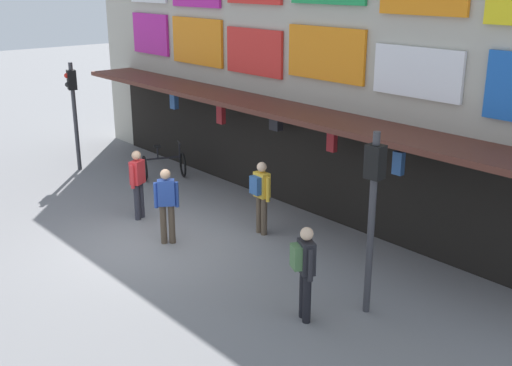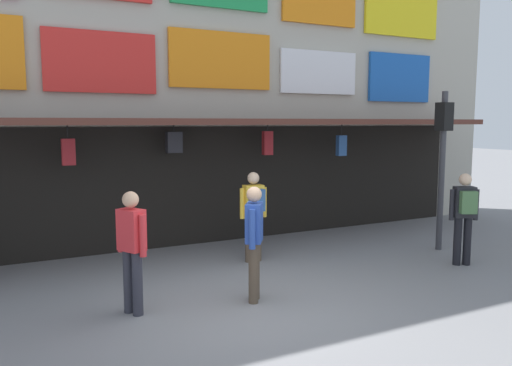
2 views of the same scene
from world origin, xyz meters
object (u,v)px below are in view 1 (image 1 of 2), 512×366
at_px(traffic_light_far, 373,195).
at_px(pedestrian_in_white, 261,193).
at_px(bicycle_parked, 164,165).
at_px(pedestrian_in_red, 138,181).
at_px(pedestrian_in_black, 167,202).
at_px(pedestrian_in_purple, 305,267).
at_px(traffic_light_near, 73,99).

relative_size(traffic_light_far, pedestrian_in_white, 1.90).
distance_m(bicycle_parked, pedestrian_in_red, 3.18).
distance_m(pedestrian_in_black, pedestrian_in_red, 1.71).
bearing_deg(pedestrian_in_black, traffic_light_far, 12.00).
relative_size(traffic_light_far, bicycle_parked, 2.38).
height_order(traffic_light_far, pedestrian_in_purple, traffic_light_far).
distance_m(bicycle_parked, pedestrian_in_black, 4.69).
distance_m(traffic_light_far, pedestrian_in_red, 6.55).
relative_size(traffic_light_near, pedestrian_in_black, 1.90).
height_order(pedestrian_in_black, pedestrian_in_red, same).
distance_m(traffic_light_near, pedestrian_in_red, 4.90).
height_order(pedestrian_in_black, pedestrian_in_purple, same).
distance_m(pedestrian_in_white, pedestrian_in_red, 3.05).
relative_size(traffic_light_near, pedestrian_in_red, 1.90).
relative_size(pedestrian_in_purple, pedestrian_in_red, 1.00).
height_order(bicycle_parked, pedestrian_in_purple, pedestrian_in_purple).
xyz_separation_m(traffic_light_far, pedestrian_in_red, (-6.40, -0.71, -1.19)).
relative_size(traffic_light_near, bicycle_parked, 2.38).
bearing_deg(pedestrian_in_red, bicycle_parked, 136.46).
height_order(traffic_light_near, bicycle_parked, traffic_light_near).
distance_m(traffic_light_far, bicycle_parked, 8.97).
height_order(pedestrian_in_purple, pedestrian_in_red, same).
bearing_deg(pedestrian_in_black, pedestrian_in_white, 63.71).
height_order(bicycle_parked, pedestrian_in_red, pedestrian_in_red).
xyz_separation_m(bicycle_parked, pedestrian_in_purple, (8.17, -2.49, 0.59)).
bearing_deg(pedestrian_in_white, traffic_light_near, -173.10).
height_order(traffic_light_near, pedestrian_in_white, traffic_light_near).
xyz_separation_m(traffic_light_near, pedestrian_in_purple, (10.60, -1.03, -1.16)).
distance_m(traffic_light_far, pedestrian_in_purple, 1.64).
bearing_deg(traffic_light_far, pedestrian_in_purple, -115.78).
relative_size(bicycle_parked, pedestrian_in_black, 0.80).
bearing_deg(traffic_light_near, traffic_light_far, 0.10).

